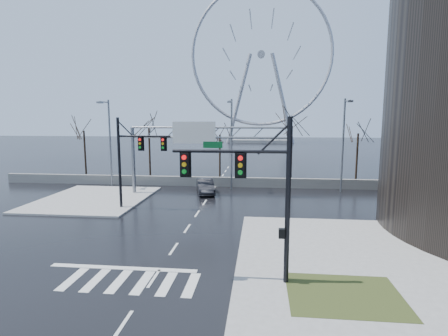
# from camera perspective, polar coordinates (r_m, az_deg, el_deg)

# --- Properties ---
(ground) EXTENTS (260.00, 260.00, 0.00)m
(ground) POSITION_cam_1_polar(r_m,az_deg,el_deg) (22.14, -8.22, -12.92)
(ground) COLOR black
(ground) RESTS_ON ground
(sidewalk_right_ext) EXTENTS (12.00, 10.00, 0.15)m
(sidewalk_right_ext) POSITION_cam_1_polar(r_m,az_deg,el_deg) (23.85, 17.60, -11.47)
(sidewalk_right_ext) COLOR gray
(sidewalk_right_ext) RESTS_ON ground
(sidewalk_far) EXTENTS (10.00, 12.00, 0.15)m
(sidewalk_far) POSITION_cam_1_polar(r_m,az_deg,el_deg) (36.72, -20.43, -4.74)
(sidewalk_far) COLOR gray
(sidewalk_far) RESTS_ON ground
(grass_strip) EXTENTS (5.00, 4.00, 0.02)m
(grass_strip) POSITION_cam_1_polar(r_m,az_deg,el_deg) (17.32, 19.04, -18.97)
(grass_strip) COLOR #2F3917
(grass_strip) RESTS_ON sidewalk_near
(barrier_wall) EXTENTS (52.00, 0.50, 1.10)m
(barrier_wall) POSITION_cam_1_polar(r_m,az_deg,el_deg) (41.01, -1.40, -2.24)
(barrier_wall) COLOR slate
(barrier_wall) RESTS_ON ground
(signal_mast_near) EXTENTS (5.52, 0.41, 8.00)m
(signal_mast_near) POSITION_cam_1_polar(r_m,az_deg,el_deg) (16.26, 5.68, -2.71)
(signal_mast_near) COLOR black
(signal_mast_near) RESTS_ON ground
(signal_mast_far) EXTENTS (4.72, 0.41, 8.00)m
(signal_mast_far) POSITION_cam_1_polar(r_m,az_deg,el_deg) (31.17, -14.86, 2.16)
(signal_mast_far) COLOR black
(signal_mast_far) RESTS_ON ground
(sign_gantry) EXTENTS (16.36, 0.40, 7.60)m
(sign_gantry) POSITION_cam_1_polar(r_m,az_deg,el_deg) (35.52, -3.08, 3.68)
(sign_gantry) COLOR slate
(sign_gantry) RESTS_ON ground
(streetlight_left) EXTENTS (0.50, 2.55, 10.00)m
(streetlight_left) POSITION_cam_1_polar(r_m,az_deg,el_deg) (41.92, -18.32, 4.93)
(streetlight_left) COLOR slate
(streetlight_left) RESTS_ON ground
(streetlight_mid) EXTENTS (0.50, 2.55, 10.00)m
(streetlight_mid) POSITION_cam_1_polar(r_m,az_deg,el_deg) (38.36, 1.19, 5.08)
(streetlight_mid) COLOR slate
(streetlight_mid) RESTS_ON ground
(streetlight_right) EXTENTS (0.50, 2.55, 10.00)m
(streetlight_right) POSITION_cam_1_polar(r_m,az_deg,el_deg) (39.23, 19.00, 4.71)
(streetlight_right) COLOR slate
(streetlight_right) RESTS_ON ground
(tree_far_left) EXTENTS (3.50, 3.50, 7.00)m
(tree_far_left) POSITION_cam_1_polar(r_m,az_deg,el_deg) (49.81, -21.87, 4.83)
(tree_far_left) COLOR black
(tree_far_left) RESTS_ON ground
(tree_left) EXTENTS (3.75, 3.75, 7.50)m
(tree_left) POSITION_cam_1_polar(r_m,az_deg,el_deg) (45.81, -12.14, 5.50)
(tree_left) COLOR black
(tree_left) RESTS_ON ground
(tree_center) EXTENTS (3.25, 3.25, 6.50)m
(tree_center) POSITION_cam_1_polar(r_m,az_deg,el_deg) (44.90, -0.68, 4.61)
(tree_center) COLOR black
(tree_center) RESTS_ON ground
(tree_right) EXTENTS (3.90, 3.90, 7.80)m
(tree_right) POSITION_cam_1_polar(r_m,az_deg,el_deg) (43.71, 11.02, 5.73)
(tree_right) COLOR black
(tree_right) RESTS_ON ground
(tree_far_right) EXTENTS (3.40, 3.40, 6.80)m
(tree_far_right) POSITION_cam_1_polar(r_m,az_deg,el_deg) (45.63, 21.02, 4.43)
(tree_far_right) COLOR black
(tree_far_right) RESTS_ON ground
(ferris_wheel) EXTENTS (45.00, 6.00, 50.91)m
(ferris_wheel) POSITION_cam_1_polar(r_m,az_deg,el_deg) (116.44, 6.07, 17.06)
(ferris_wheel) COLOR gray
(ferris_wheel) RESTS_ON ground
(car) EXTENTS (2.77, 5.01, 1.57)m
(car) POSITION_cam_1_polar(r_m,az_deg,el_deg) (37.17, -3.06, -2.97)
(car) COLOR black
(car) RESTS_ON ground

